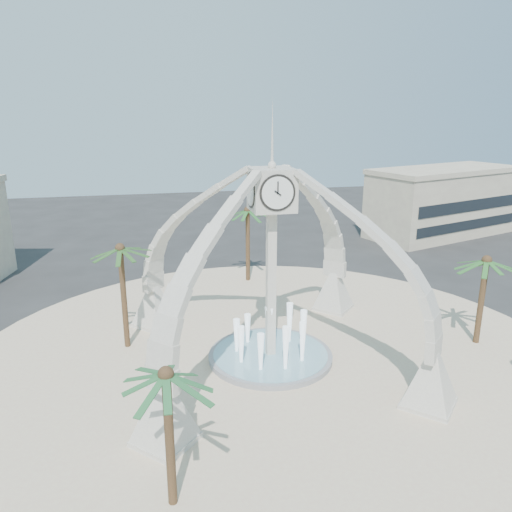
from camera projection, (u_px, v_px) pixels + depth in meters
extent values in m
plane|color=#282828|center=(270.00, 359.00, 32.36)|extent=(140.00, 140.00, 0.00)
cylinder|color=beige|center=(270.00, 359.00, 32.35)|extent=(40.00, 40.00, 0.06)
cube|color=beige|center=(271.00, 288.00, 30.99)|extent=(0.55, 0.55, 9.80)
cube|color=beige|center=(272.00, 189.00, 29.26)|extent=(2.50, 2.50, 2.50)
cone|color=beige|center=(272.00, 133.00, 28.35)|extent=(0.20, 0.20, 4.00)
cylinder|color=white|center=(278.00, 193.00, 28.05)|extent=(1.84, 0.04, 1.84)
pyramid|color=beige|center=(334.00, 291.00, 40.04)|extent=(3.80, 3.80, 3.20)
pyramid|color=beige|center=(155.00, 305.00, 37.02)|extent=(3.80, 3.80, 3.20)
pyramid|color=beige|center=(164.00, 414.00, 23.79)|extent=(3.80, 3.80, 3.20)
pyramid|color=beige|center=(431.00, 380.00, 26.81)|extent=(3.80, 3.80, 3.20)
cylinder|color=#939396|center=(270.00, 356.00, 32.31)|extent=(8.00, 8.00, 0.40)
cylinder|color=#7EAEBC|center=(270.00, 353.00, 32.24)|extent=(7.40, 7.40, 0.04)
cone|color=white|center=(271.00, 330.00, 31.80)|extent=(0.60, 0.60, 3.20)
cube|color=beige|center=(443.00, 204.00, 63.85)|extent=(21.49, 13.79, 8.00)
cube|color=beige|center=(446.00, 170.00, 62.64)|extent=(21.87, 14.17, 0.60)
cylinder|color=brown|center=(481.00, 302.00, 33.76)|extent=(0.40, 0.40, 6.11)
cylinder|color=brown|center=(124.00, 298.00, 33.05)|extent=(0.38, 0.38, 7.11)
cylinder|color=brown|center=(248.00, 245.00, 46.35)|extent=(0.40, 0.40, 6.91)
cylinder|color=brown|center=(170.00, 440.00, 19.63)|extent=(0.38, 0.38, 6.06)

